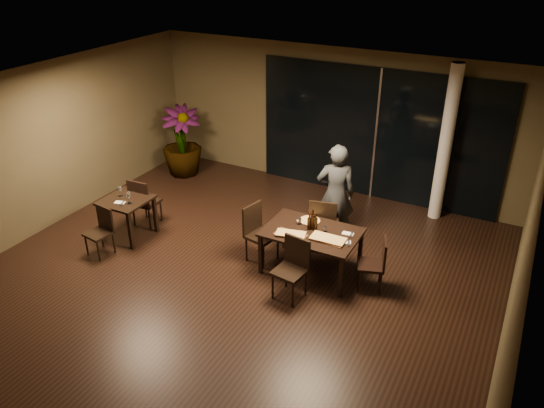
# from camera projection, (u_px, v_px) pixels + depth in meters

# --- Properties ---
(ground) EXTENTS (8.00, 8.00, 0.00)m
(ground) POSITION_uv_depth(u_px,v_px,m) (233.00, 279.00, 8.56)
(ground) COLOR black
(ground) RESTS_ON ground
(wall_back) EXTENTS (8.00, 0.10, 3.00)m
(wall_back) POSITION_uv_depth(u_px,v_px,m) (332.00, 119.00, 11.05)
(wall_back) COLOR #494027
(wall_back) RESTS_ON ground
(wall_left) EXTENTS (0.10, 8.00, 3.00)m
(wall_left) POSITION_uv_depth(u_px,v_px,m) (38.00, 149.00, 9.54)
(wall_left) COLOR #494027
(wall_left) RESTS_ON ground
(wall_right) EXTENTS (0.10, 8.00, 3.00)m
(wall_right) POSITION_uv_depth(u_px,v_px,m) (525.00, 268.00, 6.20)
(wall_right) COLOR #494027
(wall_right) RESTS_ON ground
(ceiling) EXTENTS (8.00, 8.00, 0.04)m
(ceiling) POSITION_uv_depth(u_px,v_px,m) (226.00, 96.00, 7.17)
(ceiling) COLOR white
(ceiling) RESTS_ON wall_back
(window_panel) EXTENTS (5.00, 0.06, 2.70)m
(window_panel) POSITION_uv_depth(u_px,v_px,m) (376.00, 135.00, 10.64)
(window_panel) COLOR black
(window_panel) RESTS_ON ground
(column) EXTENTS (0.24, 0.24, 3.00)m
(column) POSITION_uv_depth(u_px,v_px,m) (445.00, 145.00, 9.75)
(column) COLOR white
(column) RESTS_ON ground
(main_table) EXTENTS (1.50, 1.00, 0.75)m
(main_table) POSITION_uv_depth(u_px,v_px,m) (311.00, 235.00, 8.47)
(main_table) COLOR black
(main_table) RESTS_ON ground
(side_table) EXTENTS (0.80, 0.80, 0.75)m
(side_table) POSITION_uv_depth(u_px,v_px,m) (127.00, 205.00, 9.50)
(side_table) COLOR black
(side_table) RESTS_ON ground
(chair_main_far) EXTENTS (0.57, 0.57, 1.02)m
(chair_main_far) POSITION_uv_depth(u_px,v_px,m) (323.00, 222.00, 9.06)
(chair_main_far) COLOR black
(chair_main_far) RESTS_ON ground
(chair_main_near) EXTENTS (0.50, 0.50, 0.96)m
(chair_main_near) POSITION_uv_depth(u_px,v_px,m) (293.00, 265.00, 7.97)
(chair_main_near) COLOR black
(chair_main_near) RESTS_ON ground
(chair_main_left) EXTENTS (0.55, 0.55, 0.99)m
(chair_main_left) POSITION_uv_depth(u_px,v_px,m) (258.00, 230.00, 8.86)
(chair_main_left) COLOR black
(chair_main_left) RESTS_ON ground
(chair_main_right) EXTENTS (0.51, 0.51, 0.88)m
(chair_main_right) POSITION_uv_depth(u_px,v_px,m) (376.00, 261.00, 8.13)
(chair_main_right) COLOR black
(chair_main_right) RESTS_ON ground
(chair_side_far) EXTENTS (0.47, 0.47, 0.96)m
(chair_side_far) POSITION_uv_depth(u_px,v_px,m) (143.00, 200.00, 9.88)
(chair_side_far) COLOR black
(chair_side_far) RESTS_ON ground
(chair_side_near) EXTENTS (0.45, 0.45, 0.85)m
(chair_side_near) POSITION_uv_depth(u_px,v_px,m) (101.00, 228.00, 9.06)
(chair_side_near) COLOR black
(chair_side_near) RESTS_ON ground
(diner) EXTENTS (0.74, 0.63, 1.84)m
(diner) POSITION_uv_depth(u_px,v_px,m) (335.00, 194.00, 9.23)
(diner) COLOR #292B2E
(diner) RESTS_ON ground
(potted_plant) EXTENTS (1.21, 1.21, 1.57)m
(potted_plant) POSITION_uv_depth(u_px,v_px,m) (182.00, 141.00, 11.90)
(potted_plant) COLOR #184717
(potted_plant) RESTS_ON ground
(pizza_board_left) EXTENTS (0.52, 0.28, 0.01)m
(pizza_board_left) POSITION_uv_depth(u_px,v_px,m) (291.00, 235.00, 8.32)
(pizza_board_left) COLOR #4B2B18
(pizza_board_left) RESTS_ON main_table
(pizza_board_right) EXTENTS (0.56, 0.30, 0.01)m
(pizza_board_right) POSITION_uv_depth(u_px,v_px,m) (328.00, 240.00, 8.19)
(pizza_board_right) COLOR #492C17
(pizza_board_right) RESTS_ON main_table
(oblong_pizza_left) EXTENTS (0.48, 0.31, 0.02)m
(oblong_pizza_left) POSITION_uv_depth(u_px,v_px,m) (291.00, 234.00, 8.31)
(oblong_pizza_left) COLOR maroon
(oblong_pizza_left) RESTS_ON pizza_board_left
(oblong_pizza_right) EXTENTS (0.53, 0.26, 0.02)m
(oblong_pizza_right) POSITION_uv_depth(u_px,v_px,m) (328.00, 239.00, 8.18)
(oblong_pizza_right) COLOR maroon
(oblong_pizza_right) RESTS_ON pizza_board_right
(round_pizza) EXTENTS (0.33, 0.33, 0.01)m
(round_pizza) POSITION_uv_depth(u_px,v_px,m) (310.00, 221.00, 8.72)
(round_pizza) COLOR red
(round_pizza) RESTS_ON main_table
(bottle_a) EXTENTS (0.06, 0.06, 0.27)m
(bottle_a) POSITION_uv_depth(u_px,v_px,m) (309.00, 222.00, 8.42)
(bottle_a) COLOR black
(bottle_a) RESTS_ON main_table
(bottle_b) EXTENTS (0.07, 0.07, 0.30)m
(bottle_b) POSITION_uv_depth(u_px,v_px,m) (316.00, 222.00, 8.39)
(bottle_b) COLOR black
(bottle_b) RESTS_ON main_table
(bottle_c) EXTENTS (0.08, 0.08, 0.35)m
(bottle_c) POSITION_uv_depth(u_px,v_px,m) (312.00, 219.00, 8.42)
(bottle_c) COLOR black
(bottle_c) RESTS_ON main_table
(tumbler_left) EXTENTS (0.08, 0.08, 0.09)m
(tumbler_left) POSITION_uv_depth(u_px,v_px,m) (299.00, 221.00, 8.62)
(tumbler_left) COLOR white
(tumbler_left) RESTS_ON main_table
(tumbler_right) EXTENTS (0.07, 0.07, 0.08)m
(tumbler_right) POSITION_uv_depth(u_px,v_px,m) (325.00, 229.00, 8.41)
(tumbler_right) COLOR white
(tumbler_right) RESTS_ON main_table
(napkin_near) EXTENTS (0.20, 0.16, 0.01)m
(napkin_near) POSITION_uv_depth(u_px,v_px,m) (345.00, 242.00, 8.12)
(napkin_near) COLOR white
(napkin_near) RESTS_ON main_table
(napkin_far) EXTENTS (0.19, 0.12, 0.01)m
(napkin_far) POSITION_uv_depth(u_px,v_px,m) (348.00, 234.00, 8.35)
(napkin_far) COLOR white
(napkin_far) RESTS_ON main_table
(wine_glass_a) EXTENTS (0.08, 0.08, 0.18)m
(wine_glass_a) POSITION_uv_depth(u_px,v_px,m) (120.00, 192.00, 9.51)
(wine_glass_a) COLOR white
(wine_glass_a) RESTS_ON side_table
(wine_glass_b) EXTENTS (0.09, 0.09, 0.20)m
(wine_glass_b) POSITION_uv_depth(u_px,v_px,m) (129.00, 198.00, 9.26)
(wine_glass_b) COLOR white
(wine_glass_b) RESTS_ON side_table
(side_napkin) EXTENTS (0.20, 0.16, 0.01)m
(side_napkin) POSITION_uv_depth(u_px,v_px,m) (120.00, 203.00, 9.30)
(side_napkin) COLOR white
(side_napkin) RESTS_ON side_table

